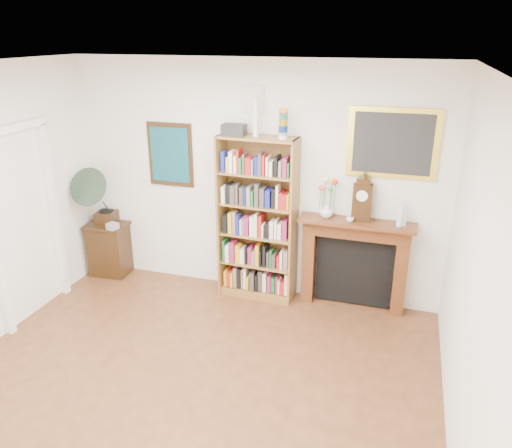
{
  "coord_description": "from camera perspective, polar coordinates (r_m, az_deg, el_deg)",
  "views": [
    {
      "loc": [
        1.7,
        -2.92,
        3.06
      ],
      "look_at": [
        0.31,
        1.6,
        1.23
      ],
      "focal_mm": 35.0,
      "sensor_mm": 36.0,
      "label": 1
    }
  ],
  "objects": [
    {
      "name": "room",
      "position": [
        3.76,
        -11.85,
        -5.48
      ],
      "size": [
        4.51,
        5.01,
        2.81
      ],
      "color": "#4F2D18",
      "rests_on": "ground"
    },
    {
      "name": "flower_vase",
      "position": [
        5.68,
        8.07,
        1.61
      ],
      "size": [
        0.21,
        0.21,
        0.17
      ],
      "primitive_type": "imported",
      "rotation": [
        0.0,
        0.0,
        0.38
      ],
      "color": "white",
      "rests_on": "fireplace"
    },
    {
      "name": "side_cabinet",
      "position": [
        6.91,
        -16.42,
        -2.76
      ],
      "size": [
        0.54,
        0.41,
        0.71
      ],
      "primitive_type": "cube",
      "rotation": [
        0.0,
        0.0,
        0.06
      ],
      "color": "black",
      "rests_on": "floor"
    },
    {
      "name": "teal_poster",
      "position": [
        6.22,
        -9.76,
        7.81
      ],
      "size": [
        0.58,
        0.04,
        0.78
      ],
      "color": "black",
      "rests_on": "back_wall"
    },
    {
      "name": "mantel_clock",
      "position": [
        5.59,
        12.03,
        2.65
      ],
      "size": [
        0.22,
        0.13,
        0.49
      ],
      "rotation": [
        0.0,
        0.0,
        0.06
      ],
      "color": "black",
      "rests_on": "fireplace"
    },
    {
      "name": "small_picture",
      "position": [
        5.7,
        -0.42,
        14.07
      ],
      "size": [
        0.26,
        0.04,
        0.3
      ],
      "color": "white",
      "rests_on": "back_wall"
    },
    {
      "name": "door_casing",
      "position": [
        5.95,
        -25.1,
        1.57
      ],
      "size": [
        0.08,
        1.02,
        2.17
      ],
      "color": "white",
      "rests_on": "left_wall"
    },
    {
      "name": "bottle_left",
      "position": [
        5.57,
        16.17,
        0.93
      ],
      "size": [
        0.07,
        0.07,
        0.24
      ],
      "primitive_type": "cylinder",
      "color": "silver",
      "rests_on": "fireplace"
    },
    {
      "name": "cd_stack",
      "position": [
        6.57,
        -16.08,
        -0.23
      ],
      "size": [
        0.14,
        0.14,
        0.08
      ],
      "primitive_type": "cube",
      "rotation": [
        0.0,
        0.0,
        -0.22
      ],
      "color": "#B8B8C6",
      "rests_on": "side_cabinet"
    },
    {
      "name": "bottle_right",
      "position": [
        5.6,
        16.57,
        0.8
      ],
      "size": [
        0.06,
        0.06,
        0.2
      ],
      "primitive_type": "cylinder",
      "color": "silver",
      "rests_on": "fireplace"
    },
    {
      "name": "gramophone",
      "position": [
        6.59,
        -17.68,
        3.44
      ],
      "size": [
        0.54,
        0.65,
        0.8
      ],
      "rotation": [
        0.0,
        0.0,
        0.1
      ],
      "color": "black",
      "rests_on": "side_cabinet"
    },
    {
      "name": "bookshelf",
      "position": [
        5.81,
        0.15,
        1.53
      ],
      "size": [
        0.92,
        0.37,
        2.27
      ],
      "rotation": [
        0.0,
        0.0,
        -0.06
      ],
      "color": "brown",
      "rests_on": "floor"
    },
    {
      "name": "fireplace",
      "position": [
        5.86,
        11.2,
        -3.63
      ],
      "size": [
        1.29,
        0.32,
        1.09
      ],
      "rotation": [
        0.0,
        0.0,
        -0.01
      ],
      "color": "#482010",
      "rests_on": "floor"
    },
    {
      "name": "gilt_painting",
      "position": [
        5.51,
        15.34,
        8.85
      ],
      "size": [
        0.95,
        0.04,
        0.75
      ],
      "color": "gold",
      "rests_on": "back_wall"
    },
    {
      "name": "teacup",
      "position": [
        5.6,
        10.7,
        0.56
      ],
      "size": [
        0.09,
        0.09,
        0.06
      ],
      "primitive_type": "imported",
      "rotation": [
        0.0,
        0.0,
        -0.17
      ],
      "color": "white",
      "rests_on": "fireplace"
    }
  ]
}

